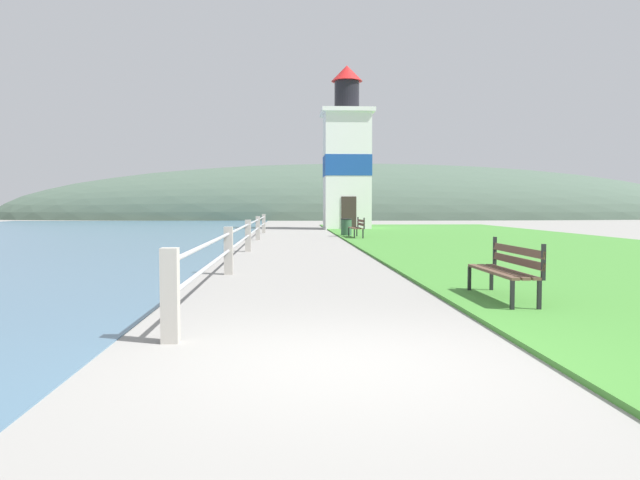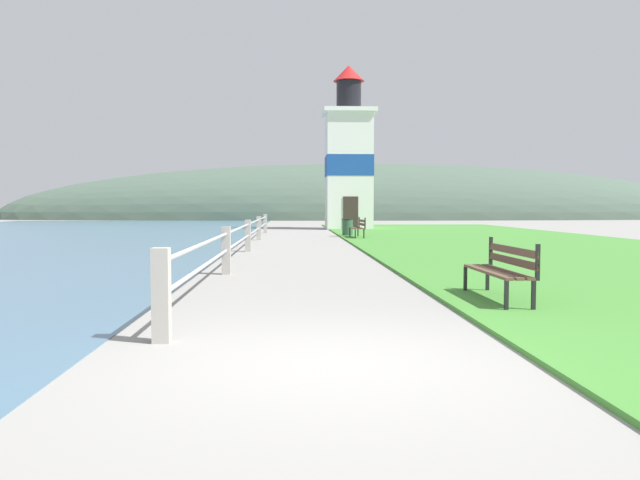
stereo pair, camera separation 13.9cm
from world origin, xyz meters
The scene contains 8 objects.
ground_plane centered at (0.00, 0.00, 0.00)m, with size 160.00×160.00×0.00m, color gray.
grass_verge centered at (7.86, 16.06, 0.03)m, with size 12.00×48.17×0.06m.
seawall_railing centered at (-1.76, 14.15, 0.60)m, with size 0.18×26.48×1.01m.
park_bench_near centered at (2.76, 3.49, 0.54)m, with size 0.48×1.98×0.94m.
park_bench_midway centered at (2.57, 21.67, 0.54)m, with size 0.53×1.92×0.94m.
lighthouse centered at (3.16, 32.94, 4.24)m, with size 3.19×3.19×10.05m.
trash_bin centered at (2.26, 23.60, 0.42)m, with size 0.54×0.54×0.84m.
distant_hillside centered at (8.00, 62.11, 0.00)m, with size 80.00×16.00×12.00m.
Camera 2 is at (-0.38, -5.62, 1.45)m, focal length 35.00 mm.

